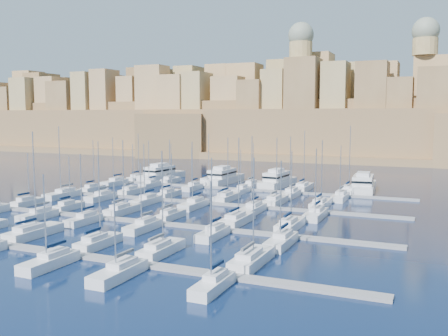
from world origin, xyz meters
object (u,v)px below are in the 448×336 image
at_px(motor_yacht_c, 277,180).
at_px(sailboat_4, 161,249).
at_px(sailboat_2, 33,232).
at_px(motor_yacht_d, 363,185).
at_px(motor_yacht_b, 223,177).
at_px(motor_yacht_a, 161,174).

bearing_deg(motor_yacht_c, sailboat_4, -85.63).
bearing_deg(sailboat_2, motor_yacht_d, 59.66).
distance_m(sailboat_2, motor_yacht_b, 70.12).
xyz_separation_m(sailboat_4, motor_yacht_d, (17.27, 70.92, 0.98)).
bearing_deg(motor_yacht_d, motor_yacht_c, -177.86).
xyz_separation_m(sailboat_2, motor_yacht_d, (41.13, 70.28, 0.95)).
relative_size(sailboat_2, sailboat_4, 1.16).
relative_size(sailboat_2, motor_yacht_b, 0.94).
relative_size(motor_yacht_b, motor_yacht_c, 1.07).
xyz_separation_m(sailboat_4, motor_yacht_a, (-42.18, 70.64, 0.98)).
bearing_deg(motor_yacht_a, motor_yacht_d, 0.27).
bearing_deg(sailboat_4, motor_yacht_d, 76.31).
height_order(sailboat_4, motor_yacht_c, sailboat_4).
xyz_separation_m(sailboat_2, motor_yacht_b, (2.15, 70.08, 0.95)).
height_order(sailboat_2, motor_yacht_a, sailboat_2).
bearing_deg(sailboat_4, motor_yacht_a, 120.84).
height_order(sailboat_4, motor_yacht_b, sailboat_4).
bearing_deg(motor_yacht_c, sailboat_2, -104.93).
height_order(sailboat_4, motor_yacht_d, sailboat_4).
height_order(motor_yacht_a, motor_yacht_c, same).
bearing_deg(motor_yacht_b, motor_yacht_d, 0.29).
xyz_separation_m(sailboat_4, motor_yacht_c, (-5.35, 70.07, 0.98)).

